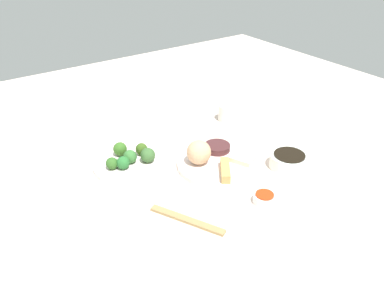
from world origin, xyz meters
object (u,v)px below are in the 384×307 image
object	(u,v)px
soy_sauce_bowl	(289,161)
sauce_ramekin_sweet_and_sour	(264,199)
teacup	(227,113)
main_plate	(221,164)
chopsticks_pair	(187,220)
broccoli_plate	(131,164)

from	to	relation	value
soy_sauce_bowl	sauce_ramekin_sweet_and_sour	size ratio (longest dim) A/B	1.92
soy_sauce_bowl	teacup	size ratio (longest dim) A/B	1.69
main_plate	sauce_ramekin_sweet_and_sour	distance (m)	0.21
main_plate	soy_sauce_bowl	distance (m)	0.20
chopsticks_pair	teacup	bearing A→B (deg)	-49.21
main_plate	teacup	xyz separation A→B (m)	(0.23, -0.22, 0.02)
teacup	chopsticks_pair	xyz separation A→B (m)	(-0.39, 0.45, -0.03)
main_plate	soy_sauce_bowl	bearing A→B (deg)	-127.09
sauce_ramekin_sweet_and_sour	chopsticks_pair	size ratio (longest dim) A/B	0.29
soy_sauce_bowl	teacup	bearing A→B (deg)	-8.81
main_plate	sauce_ramekin_sweet_and_sour	size ratio (longest dim) A/B	4.39
teacup	chopsticks_pair	size ratio (longest dim) A/B	0.33
main_plate	broccoli_plate	xyz separation A→B (m)	(0.16, 0.23, -0.00)
broccoli_plate	soy_sauce_bowl	bearing A→B (deg)	-125.78
sauce_ramekin_sweet_and_sour	broccoli_plate	bearing A→B (deg)	29.52
broccoli_plate	sauce_ramekin_sweet_and_sour	distance (m)	0.42
broccoli_plate	teacup	xyz separation A→B (m)	(0.08, -0.44, 0.02)
broccoli_plate	teacup	size ratio (longest dim) A/B	3.35
soy_sauce_bowl	broccoli_plate	bearing A→B (deg)	54.22
sauce_ramekin_sweet_and_sour	chopsticks_pair	bearing A→B (deg)	75.12
sauce_ramekin_sweet_and_sour	main_plate	bearing A→B (deg)	-5.25
soy_sauce_bowl	sauce_ramekin_sweet_and_sour	xyz separation A→B (m)	(-0.08, 0.18, -0.01)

